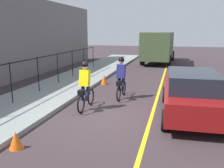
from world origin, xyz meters
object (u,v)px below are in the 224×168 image
cyclist_lead (121,78)px  traffic_cone_near (104,79)px  box_truck_background (159,46)px  patrol_sedan (191,93)px  traffic_cone_far (16,140)px  cyclist_follow (85,86)px

cyclist_lead → traffic_cone_near: cyclist_lead is taller
box_truck_background → traffic_cone_near: bearing=170.0°
patrol_sedan → box_truck_background: box_truck_background is taller
box_truck_background → traffic_cone_far: bearing=175.5°
cyclist_follow → traffic_cone_far: bearing=170.6°
patrol_sedan → traffic_cone_far: bearing=127.2°
cyclist_follow → traffic_cone_near: bearing=7.5°
box_truck_background → traffic_cone_near: size_ratio=12.34×
cyclist_follow → traffic_cone_near: size_ratio=3.31×
cyclist_follow → box_truck_background: size_ratio=0.27×
cyclist_lead → patrol_sedan: cyclist_lead is taller
box_truck_background → cyclist_follow: bearing=176.0°
patrol_sedan → traffic_cone_near: patrol_sedan is taller
patrol_sedan → box_truck_background: 14.25m
cyclist_follow → box_truck_background: 14.41m
box_truck_background → cyclist_lead: bearing=179.4°
cyclist_lead → traffic_cone_near: 3.01m
cyclist_lead → box_truck_background: (12.48, -0.68, 0.64)m
cyclist_lead → traffic_cone_far: (-5.21, 1.52, -0.69)m
cyclist_lead → patrol_sedan: bearing=-119.4°
cyclist_lead → cyclist_follow: 2.06m
box_truck_background → traffic_cone_far: 17.87m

